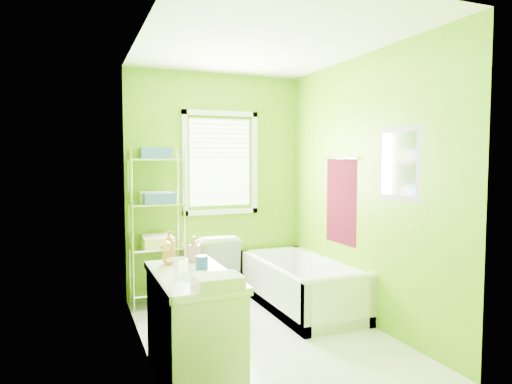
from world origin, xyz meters
name	(u,v)px	position (x,y,z in m)	size (l,w,h in m)	color
ground	(263,334)	(0.00, 0.00, 0.00)	(2.90, 2.90, 0.00)	silver
room_envelope	(263,164)	(0.00, 0.00, 1.55)	(2.14, 2.94, 2.62)	#5A9207
window	(220,157)	(0.05, 1.42, 1.61)	(0.92, 0.05, 1.22)	white
door	(170,256)	(-1.04, -1.00, 1.00)	(0.09, 0.80, 2.00)	white
right_wall_decor	(362,187)	(1.04, -0.02, 1.32)	(0.04, 1.48, 1.17)	#480815
bathtub	(301,292)	(0.67, 0.53, 0.17)	(0.77, 1.64, 0.53)	white
toilet	(211,269)	(-0.19, 1.00, 0.40)	(0.44, 0.78, 0.80)	white
vanity	(193,323)	(-0.80, -0.61, 0.42)	(0.53, 1.04, 1.03)	silver
wire_shelf_unit	(158,209)	(-0.73, 1.21, 1.05)	(0.58, 0.46, 1.71)	silver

